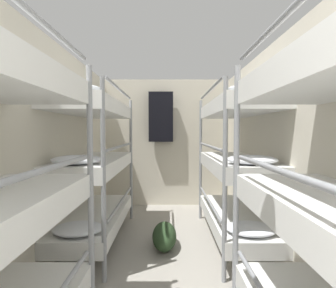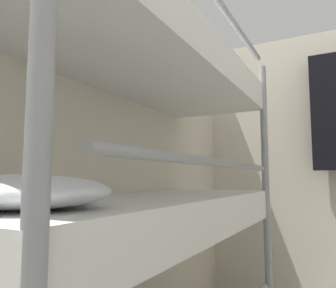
{
  "view_description": "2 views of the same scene",
  "coord_description": "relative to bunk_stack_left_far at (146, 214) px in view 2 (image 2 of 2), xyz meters",
  "views": [
    {
      "loc": [
        0.04,
        0.38,
        1.38
      ],
      "look_at": [
        0.03,
        3.49,
        1.24
      ],
      "focal_mm": 28.0,
      "sensor_mm": 36.0,
      "label": 1
    },
    {
      "loc": [
        -0.12,
        2.37,
        1.14
      ],
      "look_at": [
        -0.71,
        3.48,
        1.27
      ],
      "focal_mm": 35.0,
      "sensor_mm": 36.0,
      "label": 2
    }
  ],
  "objects": [
    {
      "name": "bunk_stack_left_far",
      "position": [
        0.0,
        0.0,
        0.0
      ],
      "size": [
        0.65,
        1.82,
        1.91
      ],
      "color": "gray",
      "rests_on": "ground_plane"
    }
  ]
}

